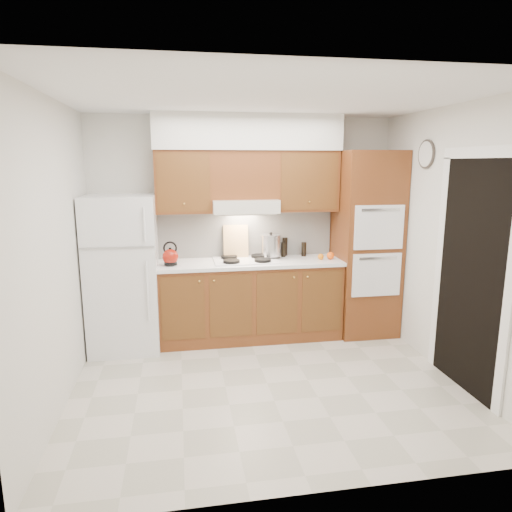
{
  "coord_description": "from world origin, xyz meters",
  "views": [
    {
      "loc": [
        -0.78,
        -3.94,
        2.06
      ],
      "look_at": [
        -0.03,
        0.45,
        1.15
      ],
      "focal_mm": 32.0,
      "sensor_mm": 36.0,
      "label": 1
    }
  ],
  "objects": [
    {
      "name": "ceiling",
      "position": [
        0.0,
        0.0,
        2.6
      ],
      "size": [
        3.6,
        3.6,
        0.0
      ],
      "primitive_type": "plane",
      "color": "white",
      "rests_on": "wall_back"
    },
    {
      "name": "cooktop",
      "position": [
        -0.02,
        1.21,
        0.95
      ],
      "size": [
        0.74,
        0.5,
        0.01
      ],
      "primitive_type": "cube",
      "color": "white",
      "rests_on": "countertop"
    },
    {
      "name": "countertop",
      "position": [
        0.03,
        1.19,
        0.92
      ],
      "size": [
        2.13,
        0.62,
        0.04
      ],
      "primitive_type": "cube",
      "color": "white",
      "rests_on": "base_cabinets"
    },
    {
      "name": "wall_back",
      "position": [
        0.0,
        1.5,
        1.3
      ],
      "size": [
        3.6,
        0.02,
        2.6
      ],
      "primitive_type": "cube",
      "color": "silver",
      "rests_on": "floor"
    },
    {
      "name": "condiment_a",
      "position": [
        0.5,
        1.45,
        1.05
      ],
      "size": [
        0.07,
        0.07,
        0.22
      ],
      "primitive_type": "cylinder",
      "rotation": [
        0.0,
        0.0,
        -0.08
      ],
      "color": "black",
      "rests_on": "countertop"
    },
    {
      "name": "oven_cabinet",
      "position": [
        1.44,
        1.18,
        1.1
      ],
      "size": [
        0.7,
        0.65,
        2.2
      ],
      "primitive_type": "cube",
      "color": "brown",
      "rests_on": "floor"
    },
    {
      "name": "wall_left",
      "position": [
        -1.8,
        0.0,
        1.3
      ],
      "size": [
        0.02,
        3.0,
        2.6
      ],
      "primitive_type": "cube",
      "color": "silver",
      "rests_on": "floor"
    },
    {
      "name": "wall_right",
      "position": [
        1.8,
        0.0,
        1.3
      ],
      "size": [
        0.02,
        3.0,
        2.6
      ],
      "primitive_type": "cube",
      "color": "silver",
      "rests_on": "floor"
    },
    {
      "name": "doorway",
      "position": [
        1.79,
        -0.35,
        1.05
      ],
      "size": [
        0.02,
        0.9,
        2.1
      ],
      "primitive_type": "cube",
      "color": "black",
      "rests_on": "floor"
    },
    {
      "name": "range_hood",
      "position": [
        -0.02,
        1.27,
        1.57
      ],
      "size": [
        0.75,
        0.45,
        0.15
      ],
      "primitive_type": "cube",
      "color": "silver",
      "rests_on": "wall_back"
    },
    {
      "name": "wall_clock",
      "position": [
        1.79,
        0.55,
        2.15
      ],
      "size": [
        0.02,
        0.3,
        0.3
      ],
      "primitive_type": "cylinder",
      "rotation": [
        0.0,
        1.57,
        0.0
      ],
      "color": "#3F3833",
      "rests_on": "wall_right"
    },
    {
      "name": "fridge",
      "position": [
        -1.41,
        1.14,
        0.86
      ],
      "size": [
        0.75,
        0.72,
        1.72
      ],
      "primitive_type": "cube",
      "color": "white",
      "rests_on": "floor"
    },
    {
      "name": "soffit",
      "position": [
        0.03,
        1.32,
        2.4
      ],
      "size": [
        2.13,
        0.36,
        0.4
      ],
      "primitive_type": "cube",
      "color": "silver",
      "rests_on": "wall_back"
    },
    {
      "name": "upper_cab_left",
      "position": [
        -0.71,
        1.33,
        1.85
      ],
      "size": [
        0.63,
        0.33,
        0.7
      ],
      "primitive_type": "cube",
      "color": "brown",
      "rests_on": "wall_back"
    },
    {
      "name": "condiment_b",
      "position": [
        0.46,
        1.37,
        1.03
      ],
      "size": [
        0.06,
        0.06,
        0.18
      ],
      "primitive_type": "cylinder",
      "rotation": [
        0.0,
        0.0,
        -0.06
      ],
      "color": "black",
      "rests_on": "countertop"
    },
    {
      "name": "floor",
      "position": [
        0.0,
        0.0,
        0.0
      ],
      "size": [
        3.6,
        3.6,
        0.0
      ],
      "primitive_type": "plane",
      "color": "beige",
      "rests_on": "ground"
    },
    {
      "name": "backsplash",
      "position": [
        0.02,
        1.49,
        1.22
      ],
      "size": [
        2.11,
        0.03,
        0.56
      ],
      "primitive_type": "cube",
      "color": "white",
      "rests_on": "countertop"
    },
    {
      "name": "stock_pot",
      "position": [
        0.29,
        1.31,
        1.09
      ],
      "size": [
        0.3,
        0.3,
        0.25
      ],
      "primitive_type": "cylinder",
      "rotation": [
        0.0,
        0.0,
        0.32
      ],
      "color": "silver",
      "rests_on": "cooktop"
    },
    {
      "name": "condiment_c",
      "position": [
        0.72,
        1.36,
        1.03
      ],
      "size": [
        0.08,
        0.08,
        0.17
      ],
      "primitive_type": "cylinder",
      "rotation": [
        0.0,
        0.0,
        0.42
      ],
      "color": "black",
      "rests_on": "countertop"
    },
    {
      "name": "upper_cab_right",
      "position": [
        0.72,
        1.33,
        1.85
      ],
      "size": [
        0.73,
        0.33,
        0.7
      ],
      "primitive_type": "cube",
      "color": "brown",
      "rests_on": "wall_back"
    },
    {
      "name": "base_cabinets",
      "position": [
        0.02,
        1.2,
        0.45
      ],
      "size": [
        2.11,
        0.6,
        0.9
      ],
      "primitive_type": "cube",
      "color": "brown",
      "rests_on": "floor"
    },
    {
      "name": "cutting_board",
      "position": [
        -0.11,
        1.41,
        1.14
      ],
      "size": [
        0.3,
        0.11,
        0.39
      ],
      "primitive_type": "cube",
      "rotation": [
        -0.21,
        0.0,
        -0.05
      ],
      "color": "#D4B86D",
      "rests_on": "countertop"
    },
    {
      "name": "kettle",
      "position": [
        -0.88,
        1.1,
        1.04
      ],
      "size": [
        0.21,
        0.21,
        0.18
      ],
      "primitive_type": "sphere",
      "rotation": [
        0.0,
        0.0,
        -0.24
      ],
      "color": "maroon",
      "rests_on": "countertop"
    },
    {
      "name": "orange_near",
      "position": [
        0.98,
        1.13,
        0.98
      ],
      "size": [
        0.09,
        0.09,
        0.09
      ],
      "primitive_type": "sphere",
      "rotation": [
        0.0,
        0.0,
        -0.04
      ],
      "color": "orange",
      "rests_on": "countertop"
    },
    {
      "name": "orange_far",
      "position": [
        0.86,
        1.13,
        0.98
      ],
      "size": [
        0.08,
        0.08,
        0.07
      ],
      "primitive_type": "sphere",
      "rotation": [
        0.0,
        0.0,
        -0.08
      ],
      "color": "orange",
      "rests_on": "countertop"
    },
    {
      "name": "upper_cab_over_hood",
      "position": [
        -0.02,
        1.33,
        1.92
      ],
      "size": [
        0.75,
        0.33,
        0.55
      ],
      "primitive_type": "cube",
      "color": "brown",
      "rests_on": "range_hood"
    }
  ]
}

